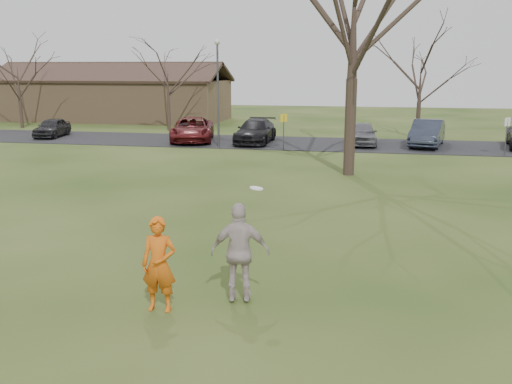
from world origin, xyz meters
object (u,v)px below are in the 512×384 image
at_px(car_2, 192,129).
at_px(lamp_post, 218,80).
at_px(car_5, 427,133).
at_px(big_tree, 354,11).
at_px(car_0, 52,127).
at_px(catching_play, 240,252).
at_px(car_3, 255,131).
at_px(car_4, 362,133).
at_px(player_defender, 159,264).
at_px(building, 113,98).

distance_m(car_2, lamp_post, 4.36).
bearing_deg(car_5, big_tree, -101.37).
relative_size(car_0, catching_play, 1.61).
bearing_deg(car_2, lamp_post, -54.24).
bearing_deg(car_2, big_tree, -55.79).
bearing_deg(car_0, car_3, -9.25).
xyz_separation_m(car_2, catching_play, (8.66, -24.12, 0.28)).
bearing_deg(car_4, car_0, 177.39).
xyz_separation_m(player_defender, car_4, (3.48, 25.22, -0.22)).
height_order(car_3, catching_play, catching_play).
bearing_deg(player_defender, car_4, 79.43).
distance_m(player_defender, car_5, 26.41).
relative_size(car_4, catching_play, 1.75).
relative_size(car_4, lamp_post, 0.65).
bearing_deg(car_4, lamp_post, -166.91).
height_order(car_5, lamp_post, lamp_post).
bearing_deg(catching_play, car_2, 109.75).
bearing_deg(car_5, car_2, -166.25).
bearing_deg(catching_play, building, 118.46).
xyz_separation_m(player_defender, car_2, (-7.19, 24.80, -0.15)).
relative_size(car_0, lamp_post, 0.60).
distance_m(car_5, big_tree, 12.53).
xyz_separation_m(car_3, car_4, (6.58, 0.36, -0.03)).
bearing_deg(building, player_defender, -63.70).
distance_m(car_5, catching_play, 25.38).
relative_size(car_3, catching_play, 2.16).
bearing_deg(car_4, catching_play, -97.45).
height_order(catching_play, big_tree, big_tree).
relative_size(player_defender, building, 0.09).
relative_size(car_0, car_3, 0.75).
bearing_deg(big_tree, car_2, 137.27).
bearing_deg(car_3, car_5, 3.20).
distance_m(car_4, catching_play, 24.63).
distance_m(car_0, catching_play, 30.83).
xyz_separation_m(car_5, big_tree, (-4.23, -10.06, 6.17)).
height_order(player_defender, car_0, player_defender).
relative_size(car_4, building, 0.20).
distance_m(car_4, lamp_post, 9.34).
distance_m(player_defender, car_4, 25.46).
relative_size(car_0, big_tree, 0.27).
bearing_deg(catching_play, car_0, 127.40).
height_order(car_3, lamp_post, lamp_post).
height_order(car_0, car_2, car_2).
bearing_deg(building, catching_play, -61.54).
bearing_deg(building, car_0, -82.71).
relative_size(catching_play, building, 0.11).
bearing_deg(big_tree, car_4, 87.55).
bearing_deg(car_3, car_0, 179.08).
xyz_separation_m(player_defender, car_3, (-3.10, 24.86, -0.18)).
relative_size(building, big_tree, 1.47).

